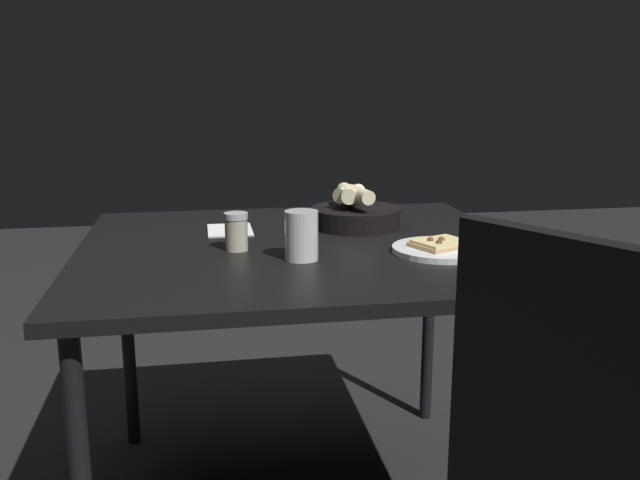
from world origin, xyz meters
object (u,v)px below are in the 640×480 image
object	(u,v)px
dining_table	(303,267)
pizza_plate	(441,248)
pepper_shaker	(236,234)
bread_basket	(355,214)
beer_glass	(301,237)

from	to	relation	value
dining_table	pizza_plate	size ratio (longest dim) A/B	4.77
pepper_shaker	pizza_plate	bearing A→B (deg)	77.46
dining_table	bread_basket	xyz separation A→B (m)	(-0.17, 0.17, 0.10)
beer_glass	pepper_shaker	size ratio (longest dim) A/B	1.23
pizza_plate	bread_basket	world-z (taller)	bread_basket
pizza_plate	bread_basket	bearing A→B (deg)	-156.72
beer_glass	bread_basket	bearing A→B (deg)	148.70
bread_basket	pepper_shaker	xyz separation A→B (m)	(0.21, -0.34, 0.00)
pizza_plate	pepper_shaker	distance (m)	0.49
beer_glass	pepper_shaker	xyz separation A→B (m)	(-0.12, -0.14, -0.01)
pizza_plate	beer_glass	size ratio (longest dim) A/B	2.04
dining_table	bread_basket	bearing A→B (deg)	134.76
dining_table	pizza_plate	world-z (taller)	pizza_plate
pepper_shaker	beer_glass	bearing A→B (deg)	51.06
dining_table	pepper_shaker	distance (m)	0.20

